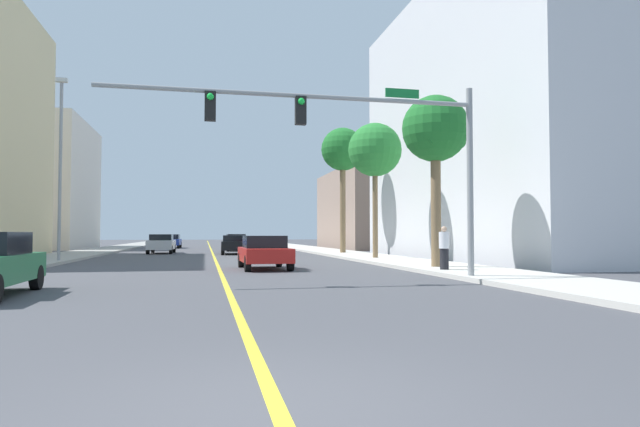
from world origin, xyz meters
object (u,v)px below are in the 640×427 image
at_px(palm_mid, 375,151).
at_px(palm_far, 343,151).
at_px(traffic_signal_mast, 359,133).
at_px(car_gray, 236,242).
at_px(car_silver, 162,243).
at_px(car_black, 234,244).
at_px(car_blue, 171,241).
at_px(palm_near, 435,132).
at_px(pedestrian, 444,248).
at_px(car_red, 264,252).
at_px(street_lamp, 60,160).

xyz_separation_m(palm_mid, palm_far, (0.30, 8.40, 1.25)).
xyz_separation_m(traffic_signal_mast, car_gray, (-1.94, 31.44, -3.80)).
height_order(traffic_signal_mast, palm_far, palm_far).
bearing_deg(car_silver, car_black, -25.38).
relative_size(palm_far, car_blue, 1.94).
xyz_separation_m(palm_near, car_blue, (-12.52, 37.36, -4.88)).
bearing_deg(car_black, car_blue, 109.19).
relative_size(traffic_signal_mast, palm_near, 1.64).
height_order(traffic_signal_mast, car_blue, traffic_signal_mast).
height_order(traffic_signal_mast, palm_near, palm_near).
xyz_separation_m(palm_near, palm_mid, (0.14, 8.40, 0.49)).
relative_size(car_gray, car_blue, 0.87).
bearing_deg(traffic_signal_mast, car_blue, 100.69).
relative_size(traffic_signal_mast, car_gray, 2.86).
xyz_separation_m(traffic_signal_mast, palm_mid, (4.73, 13.03, 1.57)).
bearing_deg(car_gray, palm_near, -78.40).
relative_size(traffic_signal_mast, car_black, 2.47).
bearing_deg(car_blue, car_silver, -87.88).
bearing_deg(pedestrian, car_red, 172.90).
bearing_deg(car_red, pedestrian, -33.31).
height_order(traffic_signal_mast, street_lamp, street_lamp).
distance_m(car_gray, car_red, 24.70).
bearing_deg(palm_mid, palm_far, 87.94).
bearing_deg(car_red, palm_far, 62.68).
height_order(car_gray, pedestrian, pedestrian).
bearing_deg(palm_far, pedestrian, -92.88).
bearing_deg(car_blue, pedestrian, -71.52).
height_order(traffic_signal_mast, palm_mid, palm_mid).
relative_size(street_lamp, pedestrian, 5.76).
height_order(car_red, car_silver, car_silver).
bearing_deg(car_silver, car_blue, 91.73).
bearing_deg(car_blue, car_black, -71.77).
bearing_deg(car_black, car_red, -86.56).
relative_size(street_lamp, car_silver, 2.09).
xyz_separation_m(palm_near, pedestrian, (-0.49, -1.79, -4.68)).
bearing_deg(car_black, palm_far, -15.86).
distance_m(palm_near, car_red, 8.58).
xyz_separation_m(palm_mid, pedestrian, (-0.63, -10.19, -5.17)).
relative_size(car_gray, car_silver, 0.91).
distance_m(car_gray, car_blue, 12.14).
distance_m(traffic_signal_mast, pedestrian, 6.16).
relative_size(palm_far, car_gray, 2.22).
distance_m(traffic_signal_mast, palm_mid, 13.95).
distance_m(car_blue, car_black, 18.91).
distance_m(palm_mid, car_blue, 32.06).
bearing_deg(car_gray, street_lamp, -120.63).
distance_m(street_lamp, palm_near, 18.55).
height_order(car_red, pedestrian, pedestrian).
relative_size(street_lamp, palm_near, 1.32).
bearing_deg(palm_far, street_lamp, -154.57).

